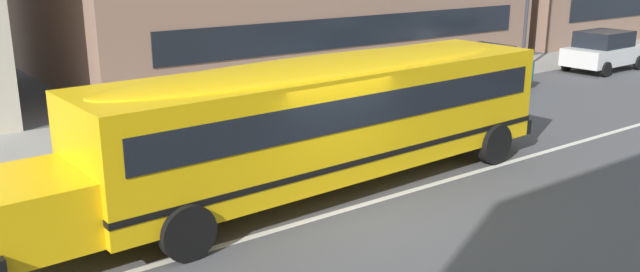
% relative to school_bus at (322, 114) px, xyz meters
% --- Properties ---
extents(ground_plane, '(400.00, 400.00, 0.00)m').
position_rel_school_bus_xyz_m(ground_plane, '(-0.45, -1.21, -1.63)').
color(ground_plane, '#4C4C4F').
extents(sidewalk_far, '(120.00, 3.00, 0.01)m').
position_rel_school_bus_xyz_m(sidewalk_far, '(-0.45, 7.05, -1.63)').
color(sidewalk_far, gray).
rests_on(sidewalk_far, ground_plane).
extents(lane_centreline, '(110.00, 0.16, 0.01)m').
position_rel_school_bus_xyz_m(lane_centreline, '(-0.45, -1.21, -1.63)').
color(lane_centreline, silver).
rests_on(lane_centreline, ground_plane).
extents(school_bus, '(12.38, 3.00, 2.75)m').
position_rel_school_bus_xyz_m(school_bus, '(0.00, 0.00, 0.00)').
color(school_bus, yellow).
rests_on(school_bus, ground_plane).
extents(parked_car_white_near_corner, '(3.94, 1.96, 1.64)m').
position_rel_school_bus_xyz_m(parked_car_white_near_corner, '(17.77, 4.36, -0.79)').
color(parked_car_white_near_corner, silver).
rests_on(parked_car_white_near_corner, ground_plane).
extents(parked_car_teal_far_corner, '(3.91, 1.89, 1.64)m').
position_rel_school_bus_xyz_m(parked_car_teal_far_corner, '(10.20, 4.54, -0.79)').
color(parked_car_teal_far_corner, '#195B66').
rests_on(parked_car_teal_far_corner, ground_plane).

